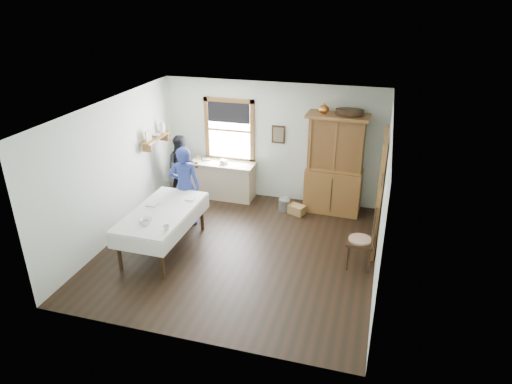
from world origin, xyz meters
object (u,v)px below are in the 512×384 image
(work_counter, at_px, (223,180))
(woman_blue, at_px, (185,189))
(figure_dark, at_px, (183,171))
(wicker_basket, at_px, (297,210))
(spindle_chair, at_px, (361,239))
(china_hutch, at_px, (335,165))
(dining_table, at_px, (164,230))
(pail, at_px, (284,205))

(work_counter, height_order, woman_blue, woman_blue)
(work_counter, relative_size, woman_blue, 0.95)
(woman_blue, relative_size, figure_dark, 1.11)
(wicker_basket, bearing_deg, woman_blue, -153.60)
(wicker_basket, distance_m, woman_blue, 2.48)
(wicker_basket, height_order, woman_blue, woman_blue)
(spindle_chair, height_order, wicker_basket, spindle_chair)
(china_hutch, distance_m, woman_blue, 3.20)
(china_hutch, relative_size, woman_blue, 1.39)
(china_hutch, height_order, dining_table, china_hutch)
(china_hutch, xyz_separation_m, pail, (-1.01, -0.28, -0.96))
(woman_blue, bearing_deg, pail, -161.67)
(china_hutch, bearing_deg, pail, -162.36)
(pail, relative_size, wicker_basket, 0.78)
(wicker_basket, relative_size, woman_blue, 0.22)
(spindle_chair, relative_size, woman_blue, 0.69)
(work_counter, distance_m, wicker_basket, 1.92)
(woman_blue, bearing_deg, figure_dark, -77.62)
(pail, bearing_deg, china_hutch, 15.24)
(wicker_basket, bearing_deg, china_hutch, 27.60)
(wicker_basket, bearing_deg, spindle_chair, -49.34)
(spindle_chair, xyz_separation_m, wicker_basket, (-1.45, 1.69, -0.44))
(figure_dark, bearing_deg, work_counter, 2.76)
(work_counter, xyz_separation_m, pail, (1.54, -0.31, -0.29))
(woman_blue, distance_m, figure_dark, 1.24)
(china_hutch, height_order, figure_dark, china_hutch)
(figure_dark, bearing_deg, spindle_chair, -43.00)
(spindle_chair, bearing_deg, work_counter, 149.48)
(work_counter, xyz_separation_m, wicker_basket, (1.85, -0.41, -0.33))
(work_counter, bearing_deg, figure_dark, -156.14)
(work_counter, relative_size, dining_table, 0.74)
(wicker_basket, distance_m, figure_dark, 2.75)
(spindle_chair, xyz_separation_m, woman_blue, (-3.59, 0.63, 0.24))
(dining_table, height_order, figure_dark, figure_dark)
(pail, relative_size, woman_blue, 0.17)
(wicker_basket, bearing_deg, dining_table, -135.06)
(work_counter, xyz_separation_m, dining_table, (-0.28, -2.53, -0.02))
(pail, bearing_deg, work_counter, 168.64)
(figure_dark, bearing_deg, pail, -19.11)
(dining_table, xyz_separation_m, woman_blue, (-0.01, 1.06, 0.38))
(spindle_chair, bearing_deg, wicker_basket, 132.57)
(china_hutch, bearing_deg, figure_dark, -172.23)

